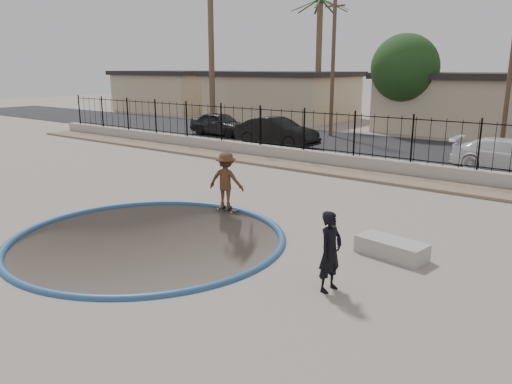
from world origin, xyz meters
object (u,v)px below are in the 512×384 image
object	(u,v)px
skater	(226,183)
car_b	(277,132)
concrete_ledge	(391,248)
skateboard	(227,209)
car_c	(509,155)
car_a	(220,124)
videographer	(330,252)

from	to	relation	value
skater	car_b	size ratio (longest dim) A/B	0.36
car_b	concrete_ledge	bearing A→B (deg)	-134.81
skateboard	car_c	xyz separation A→B (m)	(5.51, 11.59, 0.64)
skater	concrete_ledge	xyz separation A→B (m)	(5.52, -0.54, -0.66)
skateboard	car_c	size ratio (longest dim) A/B	0.19
skateboard	concrete_ledge	distance (m)	5.54
concrete_ledge	car_b	world-z (taller)	car_b
car_a	car_c	distance (m)	17.07
skater	skateboard	xyz separation A→B (m)	(0.00, -0.00, -0.79)
concrete_ledge	car_a	xyz separation A→B (m)	(-17.04, 13.25, 0.56)
skateboard	car_a	xyz separation A→B (m)	(-11.53, 12.71, 0.70)
skater	car_c	world-z (taller)	skater
videographer	car_b	size ratio (longest dim) A/B	0.34
concrete_ledge	car_b	xyz separation A→B (m)	(-11.58, 11.75, 0.61)
concrete_ledge	skateboard	bearing A→B (deg)	174.44
skateboard	car_a	distance (m)	17.17
videographer	concrete_ledge	xyz separation A→B (m)	(0.25, 2.46, -0.60)
car_a	car_b	bearing A→B (deg)	-104.07
videographer	concrete_ledge	size ratio (longest dim) A/B	1.01
skateboard	car_c	world-z (taller)	car_c
concrete_ledge	car_a	bearing A→B (deg)	142.15
car_a	car_b	distance (m)	5.66
videographer	car_c	bearing A→B (deg)	5.14
skater	car_a	bearing A→B (deg)	-64.71
car_b	car_c	size ratio (longest dim) A/B	1.03
car_a	car_c	size ratio (longest dim) A/B	0.93
car_b	car_c	distance (m)	11.58
videographer	car_b	distance (m)	18.18
skateboard	videographer	distance (m)	6.11
car_a	car_b	xyz separation A→B (m)	(5.46, -1.50, 0.05)
concrete_ledge	videographer	bearing A→B (deg)	-95.70
videographer	car_a	bearing A→B (deg)	53.01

